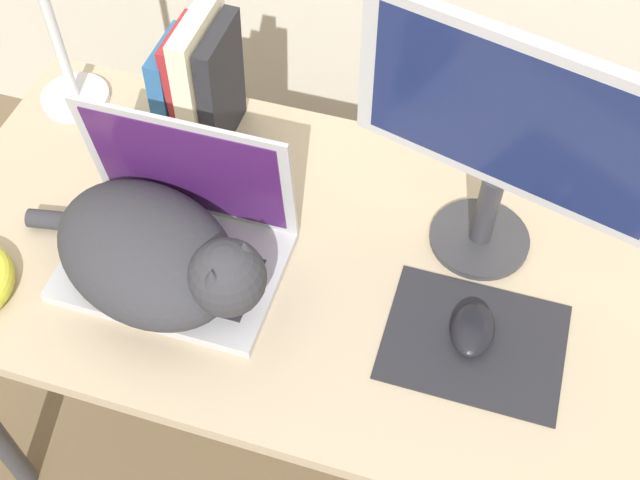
{
  "coord_description": "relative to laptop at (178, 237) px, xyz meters",
  "views": [
    {
      "loc": [
        0.27,
        -0.41,
        1.79
      ],
      "look_at": [
        0.05,
        0.3,
        0.83
      ],
      "focal_mm": 45.0,
      "sensor_mm": 36.0,
      "label": 1
    }
  ],
  "objects": [
    {
      "name": "book_row",
      "position": [
        -0.07,
        0.28,
        0.07
      ],
      "size": [
        0.13,
        0.17,
        0.26
      ],
      "color": "#285B93",
      "rests_on": "desk"
    },
    {
      "name": "computer_mouse",
      "position": [
        0.48,
        -0.01,
        -0.03
      ],
      "size": [
        0.07,
        0.1,
        0.03
      ],
      "color": "black",
      "rests_on": "mousepad"
    },
    {
      "name": "laptop",
      "position": [
        0.0,
        0.0,
        0.0
      ],
      "size": [
        0.35,
        0.24,
        0.25
      ],
      "color": "#B7B7BC",
      "rests_on": "desk"
    },
    {
      "name": "desk",
      "position": [
        0.18,
        0.06,
        -0.13
      ],
      "size": [
        1.25,
        0.66,
        0.73
      ],
      "color": "tan",
      "rests_on": "ground_plane"
    },
    {
      "name": "cat",
      "position": [
        -0.01,
        -0.06,
        0.03
      ],
      "size": [
        0.45,
        0.34,
        0.16
      ],
      "color": "#333338",
      "rests_on": "desk"
    },
    {
      "name": "external_monitor",
      "position": [
        0.46,
        0.17,
        0.2
      ],
      "size": [
        0.46,
        0.17,
        0.42
      ],
      "color": "#333338",
      "rests_on": "desk"
    },
    {
      "name": "mousepad",
      "position": [
        0.49,
        -0.02,
        -0.05
      ],
      "size": [
        0.27,
        0.21,
        0.0
      ],
      "color": "#232328",
      "rests_on": "desk"
    }
  ]
}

